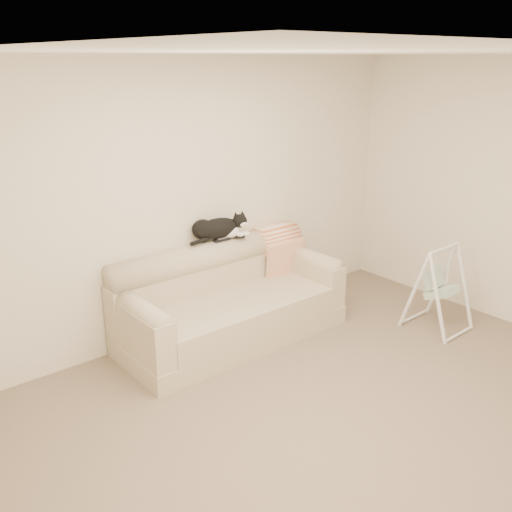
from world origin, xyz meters
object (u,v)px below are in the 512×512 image
(remote_a, at_px, (222,239))
(tuxedo_cat, at_px, (218,228))
(baby_swing, at_px, (439,288))
(sofa, at_px, (228,302))
(remote_b, at_px, (236,237))

(remote_a, relative_size, tuxedo_cat, 0.28)
(remote_a, xyz_separation_m, baby_swing, (1.62, -1.40, -0.48))
(remote_a, distance_m, baby_swing, 2.19)
(sofa, relative_size, remote_b, 14.26)
(sofa, distance_m, remote_b, 0.65)
(tuxedo_cat, relative_size, baby_swing, 0.76)
(sofa, relative_size, baby_swing, 2.57)
(sofa, distance_m, remote_a, 0.61)
(baby_swing, bearing_deg, remote_a, 139.10)
(sofa, xyz_separation_m, tuxedo_cat, (0.08, 0.25, 0.67))
(tuxedo_cat, distance_m, baby_swing, 2.25)
(remote_b, bearing_deg, baby_swing, -43.68)
(remote_a, bearing_deg, remote_b, -4.19)
(baby_swing, bearing_deg, sofa, 145.44)
(remote_a, bearing_deg, tuxedo_cat, 116.34)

